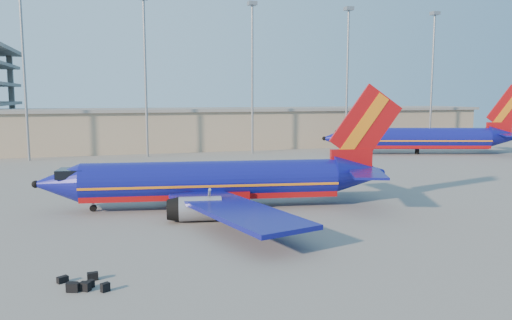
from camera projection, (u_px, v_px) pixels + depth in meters
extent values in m
plane|color=slate|center=(235.00, 209.00, 49.09)|extent=(220.00, 220.00, 0.00)
cube|color=gray|center=(214.00, 129.00, 106.55)|extent=(120.00, 15.00, 8.00)
cube|color=slate|center=(214.00, 109.00, 106.02)|extent=(122.00, 16.00, 0.60)
cylinder|color=gray|center=(25.00, 78.00, 84.00)|extent=(0.44, 0.44, 28.00)
cylinder|color=gray|center=(146.00, 80.00, 89.64)|extent=(0.44, 0.44, 28.00)
cylinder|color=gray|center=(252.00, 80.00, 95.27)|extent=(0.44, 0.44, 28.00)
cube|color=gray|center=(252.00, 3.00, 93.44)|extent=(1.60, 1.60, 0.70)
cylinder|color=gray|center=(347.00, 81.00, 100.90)|extent=(0.44, 0.44, 28.00)
cube|color=gray|center=(349.00, 9.00, 99.07)|extent=(1.60, 1.60, 0.70)
cylinder|color=gray|center=(432.00, 82.00, 106.53)|extent=(0.44, 0.44, 28.00)
cube|color=gray|center=(435.00, 13.00, 104.70)|extent=(1.60, 1.60, 0.70)
cylinder|color=navy|center=(211.00, 180.00, 49.29)|extent=(25.16, 7.57, 3.83)
cube|color=#A10C0E|center=(211.00, 190.00, 49.42)|extent=(25.04, 6.86, 1.35)
cube|color=orange|center=(211.00, 183.00, 49.33)|extent=(25.16, 7.62, 0.23)
cone|color=navy|center=(57.00, 184.00, 47.34)|extent=(4.88, 4.45, 3.83)
cube|color=black|center=(71.00, 173.00, 47.40)|extent=(2.87, 3.04, 0.83)
cone|color=navy|center=(358.00, 173.00, 51.27)|extent=(5.91, 4.61, 3.83)
cube|color=#A10C0E|center=(351.00, 160.00, 50.98)|extent=(4.39, 1.23, 2.28)
cube|color=#A10C0E|center=(366.00, 125.00, 50.71)|extent=(7.57, 1.49, 8.27)
cube|color=orange|center=(364.00, 125.00, 50.68)|extent=(5.07, 1.20, 6.48)
cube|color=navy|center=(344.00, 163.00, 54.60)|extent=(3.48, 6.79, 0.23)
cube|color=navy|center=(367.00, 173.00, 47.68)|extent=(5.26, 7.30, 0.23)
cube|color=navy|center=(221.00, 175.00, 58.58)|extent=(13.04, 16.31, 0.36)
cube|color=navy|center=(236.00, 210.00, 40.66)|extent=(9.22, 16.85, 0.36)
cube|color=#A10C0E|center=(217.00, 194.00, 49.54)|extent=(6.76, 4.94, 1.04)
cylinder|color=gray|center=(198.00, 187.00, 54.63)|extent=(4.02, 2.72, 2.18)
cylinder|color=gray|center=(200.00, 209.00, 44.04)|extent=(4.02, 2.72, 2.18)
cylinder|color=gray|center=(93.00, 206.00, 48.06)|extent=(0.28, 0.28, 1.14)
cylinder|color=black|center=(93.00, 208.00, 48.09)|extent=(0.69, 0.36, 0.66)
cylinder|color=black|center=(225.00, 198.00, 52.45)|extent=(0.95, 0.70, 0.87)
cylinder|color=black|center=(229.00, 209.00, 47.16)|extent=(0.95, 0.70, 0.87)
cylinder|color=navy|center=(418.00, 139.00, 94.98)|extent=(26.72, 11.76, 4.11)
cube|color=#A10C0E|center=(417.00, 144.00, 95.12)|extent=(26.49, 11.02, 1.45)
cube|color=orange|center=(417.00, 140.00, 95.02)|extent=(26.74, 11.80, 0.24)
cone|color=navy|center=(335.00, 138.00, 95.13)|extent=(5.67, 5.30, 4.11)
cube|color=black|center=(343.00, 133.00, 94.98)|extent=(3.40, 3.55, 0.89)
cone|color=navy|center=(503.00, 137.00, 94.77)|extent=(6.74, 5.63, 4.11)
cube|color=#A10C0E|center=(499.00, 129.00, 94.59)|extent=(4.64, 1.95, 2.45)
cube|color=#A10C0E|center=(509.00, 108.00, 94.08)|extent=(7.91, 2.73, 8.87)
cube|color=orange|center=(507.00, 108.00, 94.08)|extent=(5.33, 2.04, 6.96)
cube|color=navy|center=(492.00, 132.00, 98.45)|extent=(3.95, 7.38, 0.24)
cube|color=navy|center=(511.00, 135.00, 90.95)|extent=(6.37, 7.84, 0.24)
cylinder|color=black|center=(417.00, 152.00, 95.30)|extent=(0.97, 0.97, 1.00)
cube|color=black|center=(73.00, 288.00, 28.35)|extent=(0.72, 0.51, 0.52)
cube|color=black|center=(105.00, 287.00, 28.42)|extent=(0.58, 0.52, 0.51)
cube|color=black|center=(85.00, 286.00, 28.52)|extent=(0.70, 0.65, 0.51)
cube|color=black|center=(93.00, 276.00, 30.17)|extent=(0.66, 0.42, 0.49)
cube|color=black|center=(72.00, 287.00, 28.46)|extent=(0.69, 0.55, 0.52)
cube|color=black|center=(89.00, 284.00, 28.94)|extent=(0.61, 0.55, 0.45)
cube|color=black|center=(63.00, 279.00, 29.80)|extent=(0.72, 0.63, 0.38)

